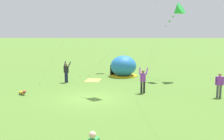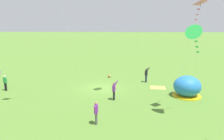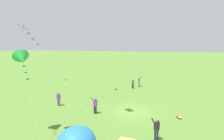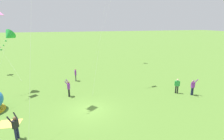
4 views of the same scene
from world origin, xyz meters
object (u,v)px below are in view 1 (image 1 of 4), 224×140
object	(u,v)px
toddler_crawling	(23,93)
person_strolling	(219,84)
kite_green	(177,11)
person_far_back	(143,80)
popup_tent	(123,66)
person_flying_kite	(66,71)

from	to	relation	value
toddler_crawling	person_strolling	size ratio (longest dim) A/B	0.32
toddler_crawling	kite_green	distance (m)	15.43
person_strolling	kite_green	world-z (taller)	kite_green
kite_green	person_far_back	bearing A→B (deg)	-30.85
person_far_back	person_strolling	distance (m)	5.29
person_strolling	popup_tent	bearing A→B (deg)	-142.00
toddler_crawling	person_strolling	bearing A→B (deg)	89.21
toddler_crawling	person_strolling	xyz separation A→B (m)	(0.19, 13.87, 0.79)
popup_tent	kite_green	xyz separation A→B (m)	(1.28, 4.99, 5.41)
person_far_back	person_flying_kite	xyz separation A→B (m)	(-3.77, -6.51, 0.00)
person_strolling	person_flying_kite	distance (m)	12.66
kite_green	person_flying_kite	bearing A→B (deg)	-77.55
popup_tent	kite_green	distance (m)	7.47
toddler_crawling	person_flying_kite	world-z (taller)	person_flying_kite
popup_tent	person_far_back	xyz separation A→B (m)	(7.29, 1.41, 0.00)
popup_tent	kite_green	size ratio (longest dim) A/B	0.39
kite_green	popup_tent	bearing A→B (deg)	-104.41
popup_tent	kite_green	bearing A→B (deg)	75.59
toddler_crawling	kite_green	bearing A→B (deg)	119.43
person_strolling	person_flying_kite	world-z (taller)	person_flying_kite
person_strolling	person_far_back	bearing A→B (deg)	-102.28
toddler_crawling	kite_green	xyz separation A→B (m)	(-6.94, 12.29, 6.23)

